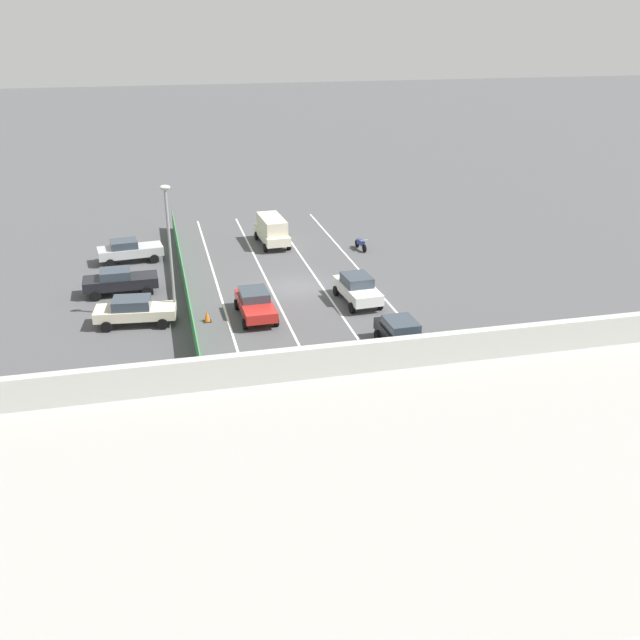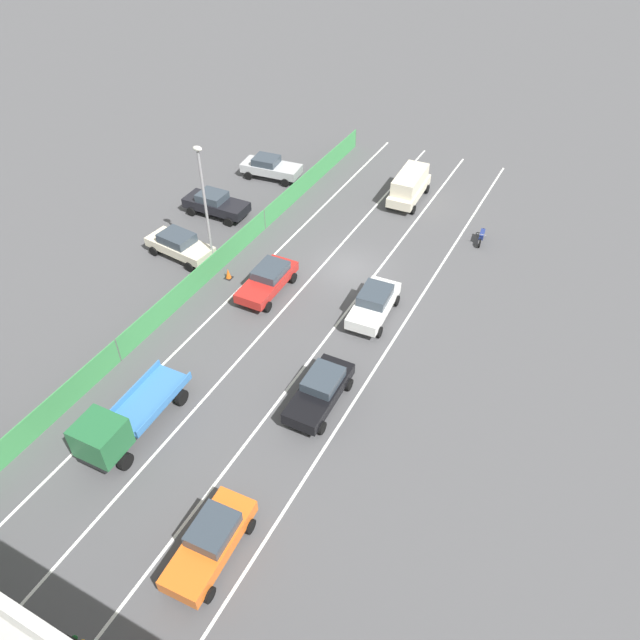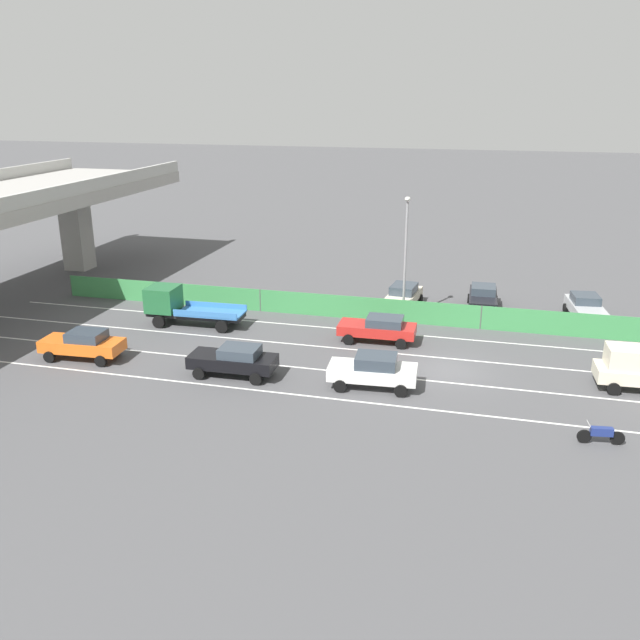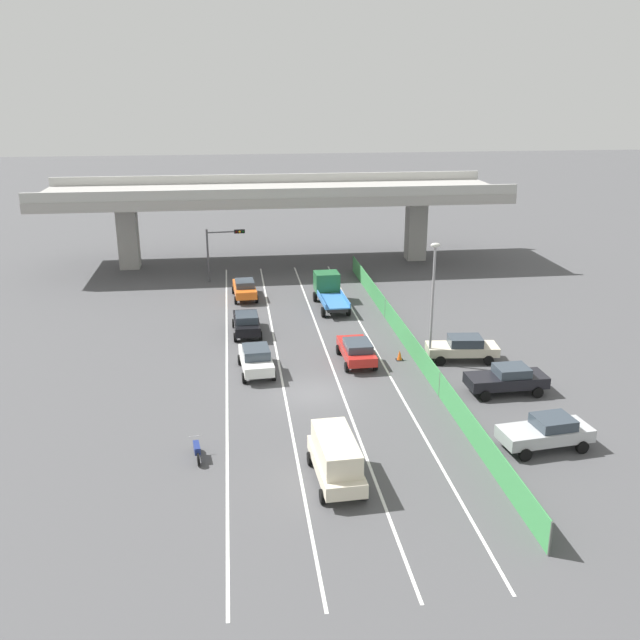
{
  "view_description": "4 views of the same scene",
  "coord_description": "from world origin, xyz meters",
  "px_view_note": "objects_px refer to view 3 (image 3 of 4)",
  "views": [
    {
      "loc": [
        8.77,
        43.41,
        16.59
      ],
      "look_at": [
        0.46,
        8.69,
        1.3
      ],
      "focal_mm": 40.19,
      "sensor_mm": 36.0,
      "label": 1
    },
    {
      "loc": [
        -12.91,
        28.54,
        22.93
      ],
      "look_at": [
        -1.38,
        6.67,
        1.36
      ],
      "focal_mm": 34.25,
      "sensor_mm": 36.0,
      "label": 2
    },
    {
      "loc": [
        -33.82,
        -1.71,
        14.06
      ],
      "look_at": [
        2.67,
        7.79,
        1.29
      ],
      "focal_mm": 37.73,
      "sensor_mm": 36.0,
      "label": 3
    },
    {
      "loc": [
        -4.37,
        -37.2,
        17.13
      ],
      "look_at": [
        1.27,
        6.75,
        2.2
      ],
      "focal_mm": 39.26,
      "sensor_mm": 36.0,
      "label": 4
    }
  ],
  "objects_px": {
    "parked_wagon_silver": "(586,307)",
    "street_lamp": "(406,247)",
    "car_sedan_black": "(234,359)",
    "car_sedan_red": "(379,328)",
    "motorcycle": "(601,434)",
    "car_hatchback_white": "(373,370)",
    "parked_sedan_cream": "(403,295)",
    "traffic_cone": "(385,321)",
    "car_taxi_orange": "(83,343)",
    "parked_sedan_dark": "(483,297)",
    "flatbed_truck_blue": "(179,305)"
  },
  "relations": [
    {
      "from": "car_sedan_black",
      "to": "street_lamp",
      "type": "distance_m",
      "value": 14.16
    },
    {
      "from": "car_sedan_red",
      "to": "street_lamp",
      "type": "distance_m",
      "value": 6.11
    },
    {
      "from": "parked_sedan_dark",
      "to": "traffic_cone",
      "type": "distance_m",
      "value": 7.71
    },
    {
      "from": "car_sedan_red",
      "to": "parked_wagon_silver",
      "type": "xyz_separation_m",
      "value": [
        7.32,
        -12.3,
        0.02
      ]
    },
    {
      "from": "parked_sedan_cream",
      "to": "street_lamp",
      "type": "xyz_separation_m",
      "value": [
        -2.31,
        -0.33,
        3.87
      ]
    },
    {
      "from": "car_sedan_red",
      "to": "flatbed_truck_blue",
      "type": "height_order",
      "value": "flatbed_truck_blue"
    },
    {
      "from": "car_sedan_black",
      "to": "street_lamp",
      "type": "height_order",
      "value": "street_lamp"
    },
    {
      "from": "flatbed_truck_blue",
      "to": "car_hatchback_white",
      "type": "bearing_deg",
      "value": -115.34
    },
    {
      "from": "street_lamp",
      "to": "car_taxi_orange",
      "type": "bearing_deg",
      "value": 125.3
    },
    {
      "from": "parked_sedan_cream",
      "to": "traffic_cone",
      "type": "relative_size",
      "value": 6.88
    },
    {
      "from": "car_taxi_orange",
      "to": "car_sedan_black",
      "type": "bearing_deg",
      "value": -90.57
    },
    {
      "from": "car_hatchback_white",
      "to": "traffic_cone",
      "type": "xyz_separation_m",
      "value": [
        9.4,
        0.91,
        -0.62
      ]
    },
    {
      "from": "parked_wagon_silver",
      "to": "street_lamp",
      "type": "xyz_separation_m",
      "value": [
        -2.68,
        11.49,
        3.87
      ]
    },
    {
      "from": "parked_wagon_silver",
      "to": "traffic_cone",
      "type": "distance_m",
      "value": 13.15
    },
    {
      "from": "car_taxi_orange",
      "to": "parked_sedan_dark",
      "type": "xyz_separation_m",
      "value": [
        14.69,
        -21.17,
        0.0
      ]
    },
    {
      "from": "car_taxi_orange",
      "to": "parked_wagon_silver",
      "type": "xyz_separation_m",
      "value": [
        14.15,
        -27.68,
        -0.01
      ]
    },
    {
      "from": "parked_wagon_silver",
      "to": "parked_sedan_cream",
      "type": "bearing_deg",
      "value": 91.81
    },
    {
      "from": "parked_wagon_silver",
      "to": "street_lamp",
      "type": "bearing_deg",
      "value": 103.14
    },
    {
      "from": "parked_wagon_silver",
      "to": "street_lamp",
      "type": "height_order",
      "value": "street_lamp"
    },
    {
      "from": "street_lamp",
      "to": "traffic_cone",
      "type": "relative_size",
      "value": 11.57
    },
    {
      "from": "motorcycle",
      "to": "car_hatchback_white",
      "type": "bearing_deg",
      "value": 72.38
    },
    {
      "from": "car_hatchback_white",
      "to": "parked_sedan_cream",
      "type": "bearing_deg",
      "value": 1.6
    },
    {
      "from": "car_taxi_orange",
      "to": "car_sedan_red",
      "type": "distance_m",
      "value": 16.83
    },
    {
      "from": "car_sedan_black",
      "to": "parked_sedan_cream",
      "type": "bearing_deg",
      "value": -26.44
    },
    {
      "from": "car_taxi_orange",
      "to": "street_lamp",
      "type": "height_order",
      "value": "street_lamp"
    },
    {
      "from": "car_sedan_red",
      "to": "car_taxi_orange",
      "type": "bearing_deg",
      "value": 113.92
    },
    {
      "from": "car_taxi_orange",
      "to": "car_hatchback_white",
      "type": "xyz_separation_m",
      "value": [
        0.3,
        -16.24,
        0.03
      ]
    },
    {
      "from": "car_taxi_orange",
      "to": "parked_wagon_silver",
      "type": "distance_m",
      "value": 31.09
    },
    {
      "from": "car_sedan_black",
      "to": "car_sedan_red",
      "type": "xyz_separation_m",
      "value": [
        6.92,
        -6.42,
        -0.03
      ]
    },
    {
      "from": "car_hatchback_white",
      "to": "parked_sedan_cream",
      "type": "height_order",
      "value": "car_hatchback_white"
    },
    {
      "from": "flatbed_truck_blue",
      "to": "traffic_cone",
      "type": "relative_size",
      "value": 9.05
    },
    {
      "from": "car_sedan_red",
      "to": "parked_sedan_cream",
      "type": "bearing_deg",
      "value": -3.89
    },
    {
      "from": "parked_sedan_cream",
      "to": "street_lamp",
      "type": "height_order",
      "value": "street_lamp"
    },
    {
      "from": "car_taxi_orange",
      "to": "motorcycle",
      "type": "relative_size",
      "value": 2.36
    },
    {
      "from": "street_lamp",
      "to": "car_hatchback_white",
      "type": "bearing_deg",
      "value": -179.77
    },
    {
      "from": "car_sedan_black",
      "to": "car_sedan_red",
      "type": "distance_m",
      "value": 9.44
    },
    {
      "from": "parked_sedan_dark",
      "to": "traffic_cone",
      "type": "relative_size",
      "value": 6.81
    },
    {
      "from": "car_taxi_orange",
      "to": "car_hatchback_white",
      "type": "distance_m",
      "value": 16.24
    },
    {
      "from": "car_taxi_orange",
      "to": "street_lamp",
      "type": "bearing_deg",
      "value": -54.7
    },
    {
      "from": "parked_sedan_dark",
      "to": "parked_sedan_cream",
      "type": "xyz_separation_m",
      "value": [
        -0.92,
        5.31,
        -0.01
      ]
    },
    {
      "from": "car_sedan_red",
      "to": "car_sedan_black",
      "type": "bearing_deg",
      "value": 137.12
    },
    {
      "from": "flatbed_truck_blue",
      "to": "parked_sedan_cream",
      "type": "relative_size",
      "value": 1.32
    },
    {
      "from": "motorcycle",
      "to": "parked_wagon_silver",
      "type": "height_order",
      "value": "parked_wagon_silver"
    },
    {
      "from": "car_sedan_black",
      "to": "parked_wagon_silver",
      "type": "xyz_separation_m",
      "value": [
        14.24,
        -18.72,
        -0.0
      ]
    },
    {
      "from": "car_sedan_red",
      "to": "parked_sedan_cream",
      "type": "height_order",
      "value": "parked_sedan_cream"
    },
    {
      "from": "car_sedan_black",
      "to": "car_hatchback_white",
      "type": "height_order",
      "value": "car_hatchback_white"
    },
    {
      "from": "parked_sedan_cream",
      "to": "parked_sedan_dark",
      "type": "bearing_deg",
      "value": -80.19
    },
    {
      "from": "car_hatchback_white",
      "to": "parked_sedan_dark",
      "type": "distance_m",
      "value": 15.22
    },
    {
      "from": "motorcycle",
      "to": "parked_sedan_dark",
      "type": "relative_size",
      "value": 0.41
    },
    {
      "from": "parked_sedan_dark",
      "to": "car_sedan_red",
      "type": "bearing_deg",
      "value": 143.68
    }
  ]
}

